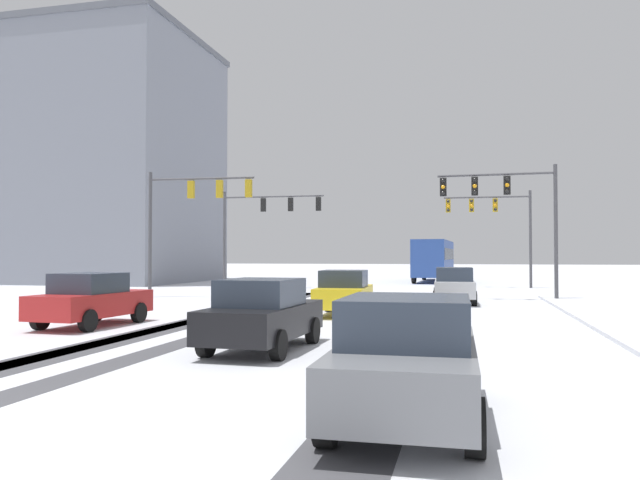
{
  "coord_description": "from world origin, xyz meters",
  "views": [
    {
      "loc": [
        5.98,
        -6.01,
        2.15
      ],
      "look_at": [
        0.0,
        18.75,
        2.8
      ],
      "focal_mm": 34.32,
      "sensor_mm": 36.0,
      "label": 1
    }
  ],
  "objects_px": {
    "car_red_third": "(91,299)",
    "car_black_fourth": "(263,314)",
    "car_silver_lead": "(454,285)",
    "car_grey_sixth": "(408,359)",
    "traffic_signal_near_right": "(507,201)",
    "traffic_signal_near_left": "(191,205)",
    "bus_oncoming": "(434,257)",
    "traffic_signal_far_right": "(495,217)",
    "office_building_far_left_block": "(89,162)",
    "car_yellow_cab_second": "(344,292)",
    "traffic_signal_far_left": "(264,216)"
  },
  "relations": [
    {
      "from": "car_red_third",
      "to": "car_black_fourth",
      "type": "height_order",
      "value": "same"
    },
    {
      "from": "car_silver_lead",
      "to": "car_grey_sixth",
      "type": "bearing_deg",
      "value": -90.5
    },
    {
      "from": "traffic_signal_near_right",
      "to": "traffic_signal_near_left",
      "type": "distance_m",
      "value": 15.81
    },
    {
      "from": "car_grey_sixth",
      "to": "bus_oncoming",
      "type": "xyz_separation_m",
      "value": [
        -1.94,
        43.58,
        1.18
      ]
    },
    {
      "from": "traffic_signal_near_right",
      "to": "traffic_signal_far_right",
      "type": "height_order",
      "value": "same"
    },
    {
      "from": "car_black_fourth",
      "to": "office_building_far_left_block",
      "type": "bearing_deg",
      "value": 129.5
    },
    {
      "from": "car_yellow_cab_second",
      "to": "car_grey_sixth",
      "type": "relative_size",
      "value": 1.02
    },
    {
      "from": "car_grey_sixth",
      "to": "bus_oncoming",
      "type": "height_order",
      "value": "bus_oncoming"
    },
    {
      "from": "traffic_signal_far_left",
      "to": "traffic_signal_near_left",
      "type": "xyz_separation_m",
      "value": [
        -0.54,
        -9.95,
        -0.04
      ]
    },
    {
      "from": "traffic_signal_far_right",
      "to": "bus_oncoming",
      "type": "relative_size",
      "value": 0.59
    },
    {
      "from": "car_silver_lead",
      "to": "office_building_far_left_block",
      "type": "distance_m",
      "value": 36.0
    },
    {
      "from": "traffic_signal_far_right",
      "to": "car_yellow_cab_second",
      "type": "bearing_deg",
      "value": -106.52
    },
    {
      "from": "car_yellow_cab_second",
      "to": "bus_oncoming",
      "type": "distance_m",
      "value": 29.83
    },
    {
      "from": "traffic_signal_near_right",
      "to": "traffic_signal_far_left",
      "type": "xyz_separation_m",
      "value": [
        -15.16,
        8.09,
        0.04
      ]
    },
    {
      "from": "car_red_third",
      "to": "traffic_signal_near_right",
      "type": "bearing_deg",
      "value": 47.78
    },
    {
      "from": "car_yellow_cab_second",
      "to": "traffic_signal_near_left",
      "type": "bearing_deg",
      "value": 142.93
    },
    {
      "from": "traffic_signal_near_right",
      "to": "traffic_signal_near_left",
      "type": "height_order",
      "value": "same"
    },
    {
      "from": "car_grey_sixth",
      "to": "traffic_signal_far_right",
      "type": "bearing_deg",
      "value": 85.72
    },
    {
      "from": "car_red_third",
      "to": "bus_oncoming",
      "type": "height_order",
      "value": "bus_oncoming"
    },
    {
      "from": "traffic_signal_near_right",
      "to": "traffic_signal_far_right",
      "type": "relative_size",
      "value": 1.0
    },
    {
      "from": "car_yellow_cab_second",
      "to": "bus_oncoming",
      "type": "height_order",
      "value": "bus_oncoming"
    },
    {
      "from": "traffic_signal_far_left",
      "to": "car_silver_lead",
      "type": "xyz_separation_m",
      "value": [
        12.69,
        -10.85,
        -4.0
      ]
    },
    {
      "from": "traffic_signal_near_right",
      "to": "car_yellow_cab_second",
      "type": "xyz_separation_m",
      "value": [
        -6.24,
        -9.0,
        -3.96
      ]
    },
    {
      "from": "car_yellow_cab_second",
      "to": "office_building_far_left_block",
      "type": "distance_m",
      "value": 36.53
    },
    {
      "from": "bus_oncoming",
      "to": "office_building_far_left_block",
      "type": "xyz_separation_m",
      "value": [
        -28.17,
        -6.38,
        8.06
      ]
    },
    {
      "from": "traffic_signal_near_right",
      "to": "car_silver_lead",
      "type": "xyz_separation_m",
      "value": [
        -2.47,
        -2.76,
        -3.96
      ]
    },
    {
      "from": "car_red_third",
      "to": "car_black_fourth",
      "type": "distance_m",
      "value": 7.34
    },
    {
      "from": "traffic_signal_far_left",
      "to": "car_red_third",
      "type": "xyz_separation_m",
      "value": [
        2.14,
        -22.43,
        -4.0
      ]
    },
    {
      "from": "car_yellow_cab_second",
      "to": "car_silver_lead",
      "type": "bearing_deg",
      "value": 58.86
    },
    {
      "from": "car_black_fourth",
      "to": "car_grey_sixth",
      "type": "distance_m",
      "value": 6.48
    },
    {
      "from": "office_building_far_left_block",
      "to": "traffic_signal_far_right",
      "type": "bearing_deg",
      "value": -4.36
    },
    {
      "from": "traffic_signal_near_left",
      "to": "bus_oncoming",
      "type": "relative_size",
      "value": 0.59
    },
    {
      "from": "traffic_signal_far_left",
      "to": "car_black_fourth",
      "type": "xyz_separation_m",
      "value": [
        8.73,
        -25.66,
        -4.0
      ]
    },
    {
      "from": "car_black_fourth",
      "to": "traffic_signal_far_left",
      "type": "bearing_deg",
      "value": 108.8
    },
    {
      "from": "traffic_signal_far_left",
      "to": "car_grey_sixth",
      "type": "distance_m",
      "value": 33.6
    },
    {
      "from": "car_black_fourth",
      "to": "bus_oncoming",
      "type": "relative_size",
      "value": 0.37
    },
    {
      "from": "bus_oncoming",
      "to": "car_red_third",
      "type": "bearing_deg",
      "value": -103.52
    },
    {
      "from": "car_yellow_cab_second",
      "to": "traffic_signal_near_right",
      "type": "bearing_deg",
      "value": 55.27
    },
    {
      "from": "bus_oncoming",
      "to": "office_building_far_left_block",
      "type": "relative_size",
      "value": 0.55
    },
    {
      "from": "bus_oncoming",
      "to": "traffic_signal_near_left",
      "type": "bearing_deg",
      "value": -116.18
    },
    {
      "from": "car_grey_sixth",
      "to": "bus_oncoming",
      "type": "bearing_deg",
      "value": 92.55
    },
    {
      "from": "car_silver_lead",
      "to": "traffic_signal_near_right",
      "type": "bearing_deg",
      "value": 48.18
    },
    {
      "from": "traffic_signal_far_right",
      "to": "car_black_fourth",
      "type": "relative_size",
      "value": 1.57
    },
    {
      "from": "car_yellow_cab_second",
      "to": "office_building_far_left_block",
      "type": "relative_size",
      "value": 0.21
    },
    {
      "from": "car_silver_lead",
      "to": "bus_oncoming",
      "type": "height_order",
      "value": "bus_oncoming"
    },
    {
      "from": "car_yellow_cab_second",
      "to": "office_building_far_left_block",
      "type": "height_order",
      "value": "office_building_far_left_block"
    },
    {
      "from": "traffic_signal_far_right",
      "to": "car_silver_lead",
      "type": "relative_size",
      "value": 1.56
    },
    {
      "from": "traffic_signal_near_right",
      "to": "office_building_far_left_block",
      "type": "bearing_deg",
      "value": 156.31
    },
    {
      "from": "car_red_third",
      "to": "bus_oncoming",
      "type": "relative_size",
      "value": 0.38
    },
    {
      "from": "traffic_signal_near_right",
      "to": "bus_oncoming",
      "type": "bearing_deg",
      "value": 102.45
    }
  ]
}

